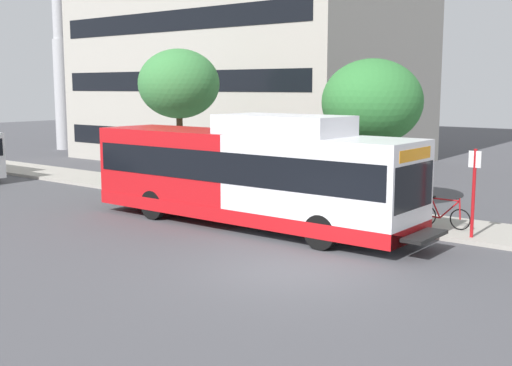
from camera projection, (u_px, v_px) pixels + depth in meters
ground_plane at (85, 229)px, 20.75m from camera, size 120.00×120.00×0.00m
sidewalk_curb at (267, 203)px, 24.95m from camera, size 3.00×56.00×0.14m
transit_bus at (248, 174)px, 20.86m from camera, size 2.58×12.25×3.65m
bus_stop_sign_pole at (474, 186)px, 18.73m from camera, size 0.10×0.36×2.60m
bicycle_parked at (443, 214)px, 20.18m from camera, size 0.52×1.76×1.02m
street_tree_near_stop at (372, 102)px, 22.94m from camera, size 3.58×3.58×5.36m
street_tree_mid_block at (179, 84)px, 28.46m from camera, size 3.58×3.58×6.02m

